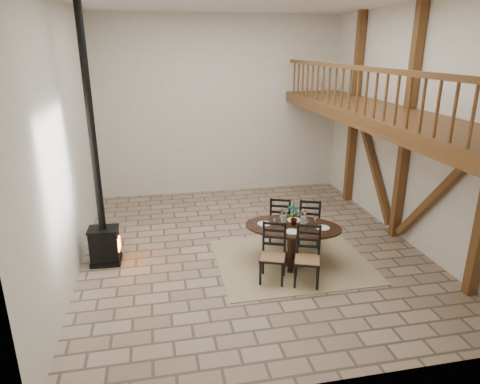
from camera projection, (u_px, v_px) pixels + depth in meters
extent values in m
plane|color=tan|center=(251.00, 248.00, 9.26)|extent=(8.00, 8.00, 0.00)
cube|color=white|center=(220.00, 107.00, 12.15)|extent=(7.00, 0.02, 5.00)
cube|color=white|center=(334.00, 203.00, 4.74)|extent=(7.00, 0.02, 5.00)
cube|color=white|center=(65.00, 141.00, 7.78)|extent=(0.02, 8.00, 5.00)
cube|color=white|center=(412.00, 128.00, 9.11)|extent=(0.02, 8.00, 5.00)
cube|color=brown|center=(407.00, 128.00, 9.09)|extent=(0.18, 0.18, 5.00)
cube|color=brown|center=(354.00, 111.00, 11.40)|extent=(0.18, 0.18, 5.00)
cube|color=brown|center=(436.00, 196.00, 8.28)|extent=(0.14, 2.16, 2.54)
cube|color=brown|center=(373.00, 163.00, 10.60)|extent=(0.14, 2.16, 2.54)
cube|color=brown|center=(409.00, 114.00, 8.99)|extent=(0.20, 7.80, 0.20)
cube|color=brown|center=(379.00, 112.00, 8.84)|extent=(1.60, 7.80, 0.12)
cube|color=brown|center=(347.00, 118.00, 8.74)|extent=(0.18, 7.80, 0.22)
cube|color=brown|center=(352.00, 67.00, 8.42)|extent=(0.09, 7.60, 0.09)
cube|color=brown|center=(350.00, 89.00, 8.56)|extent=(0.06, 7.60, 0.86)
cube|color=tan|center=(292.00, 261.00, 8.68)|extent=(3.00, 2.50, 0.02)
ellipsoid|color=black|center=(293.00, 227.00, 8.44)|extent=(2.19, 1.76, 0.04)
cylinder|color=black|center=(292.00, 245.00, 8.56)|extent=(0.19, 0.19, 0.70)
cylinder|color=black|center=(292.00, 259.00, 8.67)|extent=(0.58, 0.58, 0.06)
cube|color=#A2754B|center=(273.00, 257.00, 7.79)|extent=(0.59, 0.58, 0.04)
cube|color=black|center=(272.00, 270.00, 7.88)|extent=(0.57, 0.57, 0.48)
cube|color=black|center=(274.00, 238.00, 7.88)|extent=(0.38, 0.18, 0.63)
cube|color=#A2754B|center=(307.00, 260.00, 7.69)|extent=(0.59, 0.58, 0.04)
cube|color=black|center=(307.00, 273.00, 7.78)|extent=(0.57, 0.57, 0.48)
cube|color=black|center=(308.00, 240.00, 7.78)|extent=(0.38, 0.18, 0.63)
cube|color=#A2754B|center=(280.00, 222.00, 9.35)|extent=(0.59, 0.58, 0.04)
cube|color=black|center=(280.00, 233.00, 9.44)|extent=(0.57, 0.57, 0.48)
cube|color=black|center=(280.00, 213.00, 9.07)|extent=(0.38, 0.18, 0.63)
cube|color=#A2754B|center=(309.00, 224.00, 9.25)|extent=(0.59, 0.58, 0.04)
cube|color=black|center=(309.00, 235.00, 9.33)|extent=(0.57, 0.57, 0.48)
cube|color=black|center=(310.00, 215.00, 8.97)|extent=(0.38, 0.18, 0.63)
cube|color=white|center=(293.00, 226.00, 8.43)|extent=(1.63, 1.21, 0.01)
cube|color=white|center=(293.00, 222.00, 8.40)|extent=(0.99, 0.64, 0.18)
cylinder|color=white|center=(284.00, 217.00, 8.41)|extent=(0.12, 0.12, 0.34)
cylinder|color=white|center=(303.00, 219.00, 8.35)|extent=(0.12, 0.12, 0.34)
cylinder|color=white|center=(284.00, 222.00, 8.44)|extent=(0.06, 0.06, 0.16)
cylinder|color=white|center=(303.00, 223.00, 8.37)|extent=(0.06, 0.06, 0.16)
imported|color=#4C723F|center=(294.00, 215.00, 8.41)|extent=(0.27, 0.23, 0.44)
cube|color=black|center=(106.00, 261.00, 8.61)|extent=(0.61, 0.48, 0.09)
cube|color=black|center=(105.00, 245.00, 8.49)|extent=(0.56, 0.43, 0.63)
cube|color=#FF590C|center=(119.00, 244.00, 8.53)|extent=(0.03, 0.25, 0.25)
cube|color=black|center=(103.00, 229.00, 8.38)|extent=(0.60, 0.47, 0.04)
cylinder|color=black|center=(91.00, 120.00, 7.69)|extent=(0.14, 0.14, 4.24)
cylinder|color=brown|center=(108.00, 245.00, 9.01)|extent=(0.52, 0.52, 0.34)
cube|color=tan|center=(107.00, 236.00, 8.94)|extent=(0.28, 0.28, 0.10)
cube|color=tan|center=(105.00, 242.00, 9.27)|extent=(0.44, 0.52, 0.22)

